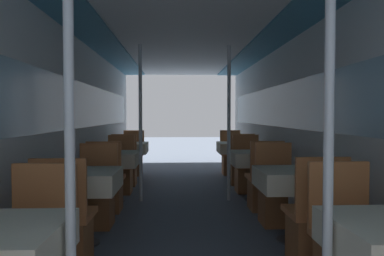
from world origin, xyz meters
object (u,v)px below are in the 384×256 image
chair_left_near_2 (107,190)px  support_pole_right_2 (229,123)px  support_pole_right_0 (329,139)px  chair_right_near_3 (241,169)px  dining_table_left_2 (114,160)px  chair_right_near_2 (264,188)px  dining_table_right_2 (255,159)px  chair_right_far_3 (231,161)px  chair_left_far_2 (120,175)px  support_pole_left_2 (140,123)px  chair_right_near_1 (314,230)px  dining_table_left_1 (83,182)px  chair_right_far_1 (277,199)px  chair_left_far_3 (133,161)px  dining_table_right_1 (293,181)px  chair_left_near_3 (125,169)px  dining_table_right_3 (236,148)px  chair_left_far_1 (96,201)px  chair_right_far_2 (247,174)px  support_pole_left_0 (70,140)px  dining_table_left_3 (129,149)px  chair_left_near_1 (65,234)px

chair_left_near_2 → support_pole_right_2: size_ratio=0.41×
support_pole_right_0 → support_pole_right_2: 3.62m
chair_right_near_3 → dining_table_left_2: bearing=-149.5°
dining_table_left_2 → chair_right_near_2: (2.08, -0.59, -0.32)m
dining_table_right_2 → chair_right_near_3: (0.00, 1.22, -0.32)m
support_pole_right_0 → chair_right_far_3: bearing=86.3°
dining_table_left_2 → chair_left_far_2: bearing=90.0°
support_pole_left_2 → chair_right_near_1: (1.69, -2.39, -0.85)m
dining_table_left_1 → chair_right_near_3: (2.08, 3.03, -0.32)m
chair_right_near_3 → support_pole_right_0: bearing=-94.6°
chair_right_far_1 → chair_left_far_3: bearing=-60.2°
chair_left_near_2 → dining_table_right_1: chair_left_near_2 is taller
dining_table_left_1 → chair_left_near_3: (0.00, 3.03, -0.32)m
dining_table_left_1 → support_pole_left_2: size_ratio=0.32×
dining_table_right_2 → chair_right_near_2: 0.67m
dining_table_right_3 → chair_left_near_3: bearing=-164.3°
dining_table_left_2 → chair_left_far_3: (0.00, 2.39, -0.32)m
chair_right_near_3 → chair_left_far_1: bearing=-130.3°
chair_right_far_1 → chair_right_near_2: size_ratio=1.00×
chair_left_far_1 → chair_right_near_1: (2.08, -1.17, 0.00)m
chair_right_far_2 → support_pole_left_0: bearing=68.1°
support_pole_left_2 → chair_right_far_1: support_pole_left_2 is taller
dining_table_right_3 → chair_right_near_3: chair_right_near_3 is taller
support_pole_right_2 → dining_table_right_3: bearing=77.8°
chair_left_near_3 → dining_table_left_2: bearing=-90.0°
dining_table_left_2 → support_pole_right_2: 1.77m
dining_table_left_2 → chair_right_near_3: (2.08, 1.22, -0.32)m
chair_right_far_1 → dining_table_right_1: bearing=90.0°
chair_left_far_1 → chair_right_far_3: bearing=-119.8°
chair_right_far_1 → chair_right_near_3: size_ratio=1.00×
dining_table_right_3 → dining_table_left_1: bearing=-119.8°
dining_table_right_1 → chair_right_near_3: 3.05m
chair_right_far_1 → chair_right_far_3: 3.62m
dining_table_left_3 → dining_table_right_2: same height
chair_left_near_1 → chair_left_near_3: size_ratio=1.00×
support_pole_left_2 → chair_right_near_3: 2.25m
support_pole_right_0 → support_pole_left_0: bearing=180.0°
dining_table_left_2 → dining_table_right_3: bearing=41.1°
chair_left_near_1 → dining_table_left_2: size_ratio=1.29×
chair_left_near_1 → support_pole_left_2: 2.57m
support_pole_left_0 → chair_left_far_3: (-0.39, 6.01, -0.85)m
chair_right_near_1 → chair_left_near_2: bearing=138.9°
chair_left_near_3 → dining_table_right_3: size_ratio=1.29×
dining_table_right_1 → chair_right_near_2: bearing=90.0°
dining_table_left_3 → dining_table_right_2: bearing=-41.1°
support_pole_left_2 → dining_table_right_2: 1.77m
chair_left_near_3 → chair_right_far_2: same height
support_pole_right_0 → dining_table_right_3: support_pole_right_0 is taller
dining_table_left_1 → chair_left_far_2: bearing=90.0°
chair_left_near_3 → chair_right_near_2: size_ratio=1.00×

